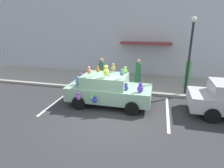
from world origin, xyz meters
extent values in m
plane|color=#2D2D30|center=(0.00, 0.00, 0.00)|extent=(60.00, 60.00, 0.00)
cube|color=gray|center=(0.00, 5.00, 0.07)|extent=(24.00, 4.00, 0.15)
cube|color=#B2B7C1|center=(0.00, 7.15, 3.20)|extent=(24.00, 0.30, 6.40)
cube|color=brown|center=(0.95, 6.60, 2.55)|extent=(3.60, 1.10, 0.12)
cube|color=silver|center=(2.53, 1.00, 0.00)|extent=(0.12, 3.60, 0.01)
cube|color=silver|center=(-3.17, 1.00, 0.00)|extent=(0.12, 3.60, 0.01)
cube|color=#88B596|center=(-0.36, 1.27, 0.64)|extent=(4.16, 1.77, 0.68)
cube|color=#88B596|center=(-0.57, 1.27, 1.26)|extent=(2.16, 1.56, 0.56)
cylinder|color=black|center=(0.92, 2.15, 0.32)|extent=(0.64, 0.22, 0.64)
cylinder|color=black|center=(0.92, 0.39, 0.32)|extent=(0.64, 0.22, 0.64)
cylinder|color=black|center=(-1.65, 2.15, 0.32)|extent=(0.64, 0.22, 0.64)
cylinder|color=black|center=(-1.65, 0.39, 0.32)|extent=(0.64, 0.22, 0.64)
ellipsoid|color=#5281C7|center=(-1.95, 1.11, 1.14)|extent=(0.26, 0.21, 0.31)
sphere|color=#5281C7|center=(-1.95, 1.11, 1.35)|extent=(0.17, 0.17, 0.17)
ellipsoid|color=#3436EA|center=(-0.81, 0.31, 0.56)|extent=(0.20, 0.16, 0.24)
sphere|color=#3436EA|center=(-0.81, 0.31, 0.73)|extent=(0.13, 0.13, 0.13)
ellipsoid|color=teal|center=(0.38, 0.66, 1.85)|extent=(0.18, 0.15, 0.22)
sphere|color=teal|center=(0.38, 0.66, 2.00)|extent=(0.12, 0.12, 0.12)
ellipsoid|color=#5831CD|center=(1.22, 0.76, 1.15)|extent=(0.28, 0.23, 0.33)
sphere|color=#5831CD|center=(1.22, 0.76, 1.37)|extent=(0.18, 0.18, 0.18)
ellipsoid|color=purple|center=(-0.31, 1.91, 1.75)|extent=(0.24, 0.19, 0.28)
sphere|color=purple|center=(-0.31, 1.91, 1.94)|extent=(0.15, 0.15, 0.15)
ellipsoid|color=#6AEC3F|center=(-0.96, 0.32, 0.68)|extent=(0.16, 0.13, 0.19)
sphere|color=#6AEC3F|center=(-0.96, 0.32, 0.81)|extent=(0.10, 0.10, 0.10)
ellipsoid|color=gold|center=(-1.47, 0.67, 1.12)|extent=(0.24, 0.19, 0.28)
sphere|color=gold|center=(-1.47, 0.67, 1.32)|extent=(0.15, 0.15, 0.15)
ellipsoid|color=#D2E741|center=(-0.37, 0.76, 1.84)|extent=(0.28, 0.23, 0.33)
sphere|color=#D2E741|center=(-0.37, 0.76, 2.07)|extent=(0.18, 0.18, 0.18)
ellipsoid|color=#E37553|center=(-1.19, 0.73, 1.83)|extent=(0.20, 0.17, 0.24)
sphere|color=#E37553|center=(-1.19, 0.73, 2.00)|extent=(0.13, 0.13, 0.13)
ellipsoid|color=teal|center=(-0.41, 0.87, 1.80)|extent=(0.24, 0.19, 0.28)
sphere|color=teal|center=(-0.41, 0.87, 1.99)|extent=(0.15, 0.15, 0.15)
ellipsoid|color=#A456C1|center=(-1.59, 0.29, 0.65)|extent=(0.23, 0.19, 0.27)
sphere|color=#A456C1|center=(-1.59, 0.29, 0.84)|extent=(0.15, 0.15, 0.15)
ellipsoid|color=#A95E1A|center=(-0.83, 0.96, 1.85)|extent=(0.18, 0.14, 0.21)
sphere|color=#A95E1A|center=(-0.83, 0.96, 2.00)|extent=(0.11, 0.11, 0.11)
ellipsoid|color=olive|center=(-0.19, 1.43, 1.87)|extent=(0.22, 0.18, 0.25)
sphere|color=olive|center=(-0.19, 1.43, 2.04)|extent=(0.14, 0.14, 0.14)
ellipsoid|color=#7CDA36|center=(0.49, 0.93, 1.88)|extent=(0.20, 0.16, 0.23)
sphere|color=#7CDA36|center=(0.49, 0.93, 2.04)|extent=(0.13, 0.13, 0.13)
ellipsoid|color=#4143AE|center=(0.57, 0.88, 1.11)|extent=(0.21, 0.17, 0.25)
sphere|color=#4143AE|center=(0.57, 0.88, 1.28)|extent=(0.13, 0.13, 0.13)
ellipsoid|color=#B63DC1|center=(-2.05, 1.84, 1.12)|extent=(0.23, 0.19, 0.27)
sphere|color=#B63DC1|center=(-2.05, 1.84, 1.31)|extent=(0.15, 0.15, 0.15)
cylinder|color=black|center=(4.28, 2.27, 0.32)|extent=(0.64, 0.22, 0.64)
cylinder|color=black|center=(4.28, 0.50, 0.32)|extent=(0.64, 0.22, 0.64)
ellipsoid|color=#9E723D|center=(-1.48, 3.79, 0.38)|extent=(0.36, 0.30, 0.45)
sphere|color=#9E723D|center=(-1.48, 3.79, 0.70)|extent=(0.26, 0.26, 0.26)
sphere|color=#9E723D|center=(-1.57, 3.79, 0.79)|extent=(0.11, 0.11, 0.11)
sphere|color=#9E723D|center=(-1.39, 3.79, 0.79)|extent=(0.11, 0.11, 0.11)
cylinder|color=black|center=(3.52, 3.50, 2.08)|extent=(0.12, 0.12, 3.85)
sphere|color=#EAEACC|center=(3.52, 3.50, 4.14)|extent=(0.28, 0.28, 0.28)
cylinder|color=#3E674F|center=(-1.45, 3.60, 0.93)|extent=(0.35, 0.35, 1.56)
sphere|color=tan|center=(-1.45, 3.60, 1.82)|extent=(0.21, 0.21, 0.21)
cylinder|color=green|center=(3.69, 4.54, 0.98)|extent=(0.30, 0.30, 1.66)
sphere|color=tan|center=(3.69, 4.54, 1.93)|extent=(0.23, 0.23, 0.23)
cylinder|color=#288044|center=(0.75, 4.12, 0.89)|extent=(0.35, 0.35, 1.48)
sphere|color=tan|center=(0.75, 4.12, 1.73)|extent=(0.22, 0.22, 0.22)
camera|label=1|loc=(1.95, -7.47, 4.08)|focal=30.84mm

